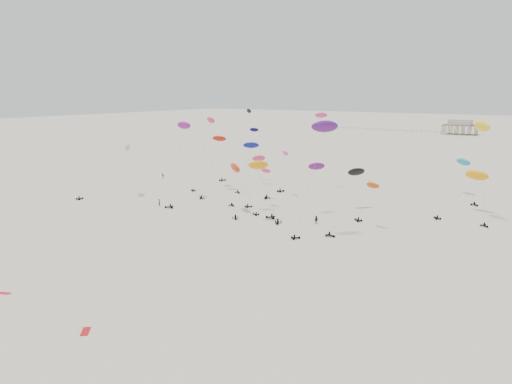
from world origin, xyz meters
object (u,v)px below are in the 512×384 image
Objects in this scene: rig_0 at (246,168)px; spectator_0 at (160,206)px; rig_4 at (465,168)px; pavilion_main at (460,128)px; rig_9 at (357,180)px.

rig_0 is 25.15m from spectator_0.
spectator_0 is (-60.99, -55.23, -7.65)m from rig_4.
rig_9 is (23.34, -238.34, 3.11)m from pavilion_main.
rig_9 is (-18.28, -32.42, -0.31)m from rig_4.
rig_4 is 8.34× the size of spectator_0.
spectator_0 is at bearing 145.54° from rig_9.
pavilion_main is at bearing -128.38° from rig_0.
rig_4 is at bearing -1.97° from rig_9.
rig_0 is at bearing -89.44° from pavilion_main.
pavilion_main is 1.34× the size of rig_9.
pavilion_main is 261.90m from spectator_0.
rig_0 is at bearing 155.54° from rig_9.
rig_4 reaches higher than pavilion_main.
rig_4 is 82.63m from spectator_0.
rig_0 is at bearing -110.72° from spectator_0.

